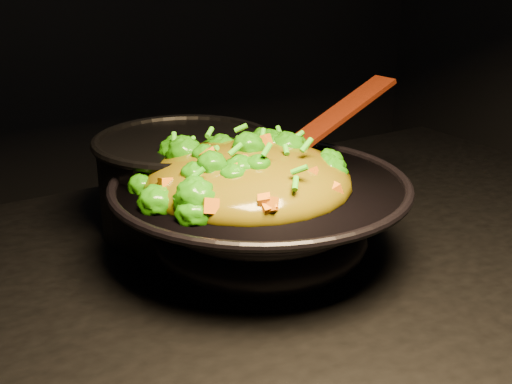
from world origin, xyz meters
TOP-DOWN VIEW (x-y plane):
  - wok at (-0.06, 0.08)m, footprint 0.43×0.43m
  - stir_fry at (-0.08, 0.08)m, footprint 0.29×0.29m
  - spatula at (0.08, 0.14)m, footprint 0.25×0.07m
  - back_pot at (-0.10, 0.22)m, footprint 0.26×0.26m

SIDE VIEW (x-z plane):
  - wok at x=-0.06m, z-range 0.90..1.00m
  - back_pot at x=-0.10m, z-range 0.90..1.04m
  - spatula at x=0.08m, z-range 1.00..1.10m
  - stir_fry at x=-0.08m, z-range 1.00..1.09m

